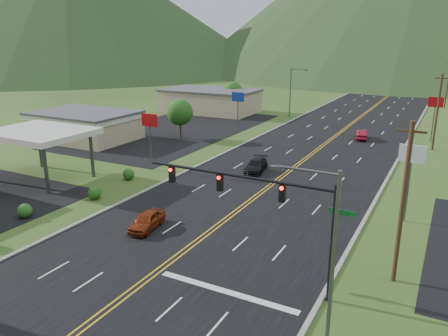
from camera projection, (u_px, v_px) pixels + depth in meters
The scene contains 19 objects.
traffic_signal at pixel (265, 201), 25.22m from camera, with size 13.10×0.43×7.00m.
streetlight_east at pixel (327, 250), 19.78m from camera, with size 3.28×0.25×9.00m.
streetlight_west at pixel (292, 89), 80.79m from camera, with size 3.28×0.25×9.00m.
gas_canopy at pixel (40, 134), 44.91m from camera, with size 10.00×8.00×5.30m.
building_west_mid at pixel (85, 124), 63.69m from camera, with size 14.40×10.40×4.10m.
building_west_far at pixel (210, 101), 87.27m from camera, with size 18.40×11.40×4.50m.
pole_sign_west_a at pixel (150, 126), 48.04m from camera, with size 2.00×0.18×6.40m.
pole_sign_west_b at pixel (238, 101), 66.65m from camera, with size 2.00×0.18×6.40m.
pole_sign_east_a at pixel (411, 162), 34.22m from camera, with size 2.00×0.18×6.40m.
pole_sign_east_b at pixel (435, 107), 61.29m from camera, with size 2.00×0.18×6.40m.
tree_west_a at pixel (180, 112), 63.75m from camera, with size 3.84×3.84×5.82m.
tree_west_b at pixel (233, 91), 88.84m from camera, with size 3.84×3.84×5.82m.
utility_pole_a at pixel (403, 203), 25.52m from camera, with size 1.60×0.28×10.00m.
utility_pole_b at pixel (437, 112), 56.81m from camera, with size 1.60×0.28×10.00m.
utility_pole_c at pixel (448, 84), 90.65m from camera, with size 1.60×0.28×10.00m.
mountain_nw at pixel (70, 2), 201.48m from camera, with size 190.00×190.00×60.00m, color #1E3B1A.
car_red_near at pixel (147, 221), 34.03m from camera, with size 1.60×3.97×1.35m, color maroon.
car_dark_mid at pixel (256, 166), 48.61m from camera, with size 1.89×4.64×1.35m, color black.
car_red_far at pixel (362, 135), 64.00m from camera, with size 1.47×4.20×1.39m, color maroon.
Camera 1 is at (15.43, -7.97, 14.44)m, focal length 35.00 mm.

